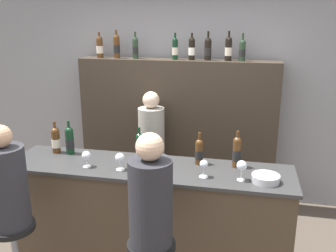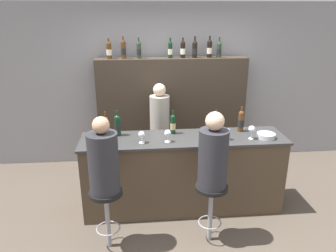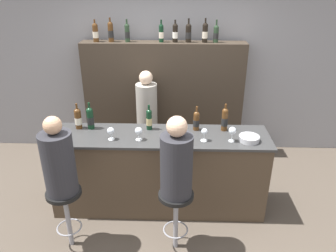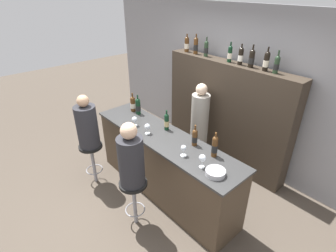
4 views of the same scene
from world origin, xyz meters
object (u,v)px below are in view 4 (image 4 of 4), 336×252
Objects in this scene: wine_bottle_backbar_1 at (196,46)px; metal_bowl at (215,172)px; wine_bottle_counter_0 at (133,104)px; wine_bottle_backbar_4 at (241,56)px; bar_stool_right at (134,192)px; wine_glass_2 at (184,148)px; wine_bottle_counter_1 at (138,106)px; wine_bottle_backbar_6 at (266,61)px; wine_bottle_backbar_5 at (252,58)px; wine_bottle_counter_2 at (167,122)px; bar_stool_left at (92,154)px; wine_bottle_backbar_0 at (187,44)px; wine_glass_3 at (202,158)px; guest_seated_right at (131,158)px; wine_bottle_counter_3 at (195,137)px; guest_seated_left at (87,125)px; wine_glass_0 at (135,120)px; wine_bottle_backbar_3 at (230,54)px; wine_bottle_backbar_2 at (206,48)px; bartender at (199,127)px; wine_bottle_counter_4 at (215,146)px; wine_glass_1 at (147,127)px; wine_bottle_backbar_7 at (277,64)px.

wine_bottle_backbar_1 is 1.48× the size of metal_bowl.
wine_bottle_counter_0 is 1.82m from wine_bottle_backbar_4.
wine_glass_2 is at bearing 62.10° from bar_stool_right.
wine_bottle_backbar_6 reaches higher than wine_bottle_counter_1.
wine_bottle_counter_1 is 1.01× the size of wine_bottle_backbar_5.
wine_bottle_counter_2 is 0.68m from wine_glass_2.
bar_stool_left is at bearing -163.29° from metal_bowl.
wine_glass_3 is (1.76, -1.48, -0.79)m from wine_bottle_backbar_0.
wine_bottle_backbar_4 reaches higher than wine_glass_3.
wine_bottle_backbar_4 is at bearing 91.21° from guest_seated_right.
guest_seated_left is at bearing -148.05° from wine_bottle_counter_3.
guest_seated_left is (-1.49, -2.05, -0.86)m from wine_bottle_backbar_6.
wine_bottle_backbar_0 reaches higher than bar_stool_left.
wine_glass_3 is (0.23, -1.48, -0.80)m from wine_bottle_backbar_6.
guest_seated_left is (-1.34, -0.84, -0.06)m from wine_bottle_counter_3.
wine_glass_0 is 0.17× the size of guest_seated_right.
wine_bottle_backbar_1 reaches higher than wine_bottle_backbar_3.
wine_bottle_backbar_3 is at bearing 66.68° from bar_stool_left.
wine_bottle_backbar_0 is 2.72m from bar_stool_right.
bar_stool_right is (-0.60, -0.56, -0.57)m from wine_glass_3.
wine_bottle_backbar_1 reaches higher than guest_seated_left.
wine_bottle_backbar_2 is 0.38× the size of guest_seated_left.
wine_bottle_counter_1 reaches higher than wine_glass_0.
wine_bottle_backbar_3 is 2.10× the size of wine_glass_0.
wine_bottle_counter_0 is at bearing -130.92° from bartender.
wine_bottle_backbar_1 is at bearing 180.00° from wine_bottle_backbar_6.
bar_stool_left is (-1.67, -0.84, -0.59)m from wine_bottle_counter_4.
wine_glass_1 is (-0.37, -1.48, -0.81)m from wine_bottle_backbar_4.
wine_bottle_backbar_6 is (0.42, -0.00, 0.01)m from wine_bottle_backbar_4.
wine_bottle_backbar_7 reaches higher than wine_bottle_backbar_3.
wine_bottle_counter_4 is at bearing -88.78° from wine_bottle_backbar_7.
guest_seated_right is at bearing -100.30° from wine_bottle_backbar_6.
bartender is (-0.81, -0.37, -1.23)m from wine_bottle_backbar_6.
wine_bottle_counter_3 is at bearing -51.90° from bartender.
wine_bottle_backbar_2 is 2.06× the size of wine_glass_1.
wine_bottle_counter_4 is 2.27× the size of wine_glass_0.
wine_bottle_counter_4 is 1.43m from wine_bottle_backbar_7.
wine_bottle_backbar_6 is (-0.18, 1.21, 0.78)m from wine_bottle_counter_4.
wine_bottle_counter_4 is at bearing 26.64° from guest_seated_left.
wine_bottle_backbar_2 reaches higher than wine_bottle_counter_3.
wine_bottle_backbar_5 is at bearing 180.00° from wine_bottle_backbar_6.
wine_glass_2 is at bearing 62.10° from guest_seated_right.
guest_seated_right reaches higher than wine_glass_3.
wine_bottle_backbar_2 is at bearing 101.31° from wine_glass_1.
wine_bottle_backbar_7 is at bearing 100.25° from metal_bowl.
wine_glass_0 is (-1.10, -1.48, -0.82)m from wine_bottle_backbar_6.
wine_bottle_backbar_5 reaches higher than wine_bottle_backbar_7.
guest_seated_left reaches higher than wine_glass_3.
wine_bottle_backbar_0 is (-0.00, 1.21, 0.79)m from wine_bottle_counter_0.
wine_bottle_backbar_7 is at bearing 38.15° from wine_bottle_counter_1.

